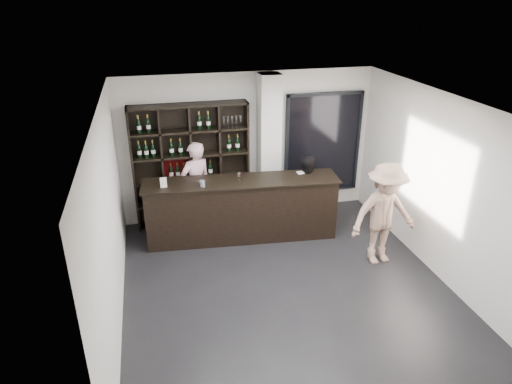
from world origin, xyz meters
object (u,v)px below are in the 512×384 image
object	(u,v)px
tasting_counter	(242,209)
customer	(384,214)
taster_black	(304,192)
taster_pink	(196,185)
wine_shelf	(192,166)

from	to	relation	value
tasting_counter	customer	bearing A→B (deg)	-27.36
taster_black	customer	bearing A→B (deg)	113.13
taster_pink	tasting_counter	bearing A→B (deg)	115.07
tasting_counter	customer	distance (m)	2.53
customer	taster_black	bearing A→B (deg)	117.28
wine_shelf	taster_black	world-z (taller)	wine_shelf
taster_black	customer	xyz separation A→B (m)	(0.88, -1.46, 0.15)
taster_black	customer	size ratio (longest dim) A/B	0.83
tasting_counter	taster_black	xyz separation A→B (m)	(1.25, 0.11, 0.16)
tasting_counter	taster_black	size ratio (longest dim) A/B	2.38
taster_black	taster_pink	bearing A→B (deg)	-22.79
taster_pink	taster_black	xyz separation A→B (m)	(2.00, -0.54, -0.12)
taster_pink	customer	size ratio (longest dim) A/B	0.97
wine_shelf	tasting_counter	bearing A→B (deg)	-45.53
wine_shelf	tasting_counter	xyz separation A→B (m)	(0.80, -0.82, -0.62)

